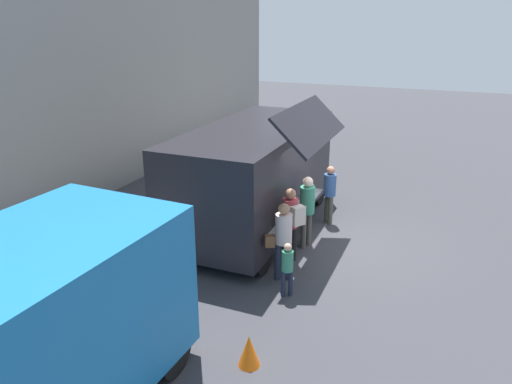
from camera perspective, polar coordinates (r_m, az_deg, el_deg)
ground_plane at (r=12.24m, az=7.97°, el=-5.76°), size 60.00×60.00×0.00m
curb_strip at (r=11.27m, az=-21.13°, el=-8.95°), size 28.00×1.60×0.15m
food_truck_main at (r=12.41m, az=-0.15°, el=2.21°), size 5.96×3.37×3.44m
traffic_cone_orange at (r=8.05m, az=-0.83°, el=-18.34°), size 0.36×0.36×0.55m
trash_bin at (r=17.49m, az=-1.42°, el=4.06°), size 0.60×0.60×0.99m
customer_front_ordering at (r=11.51m, az=6.08°, el=-1.60°), size 0.36×0.36×1.78m
customer_mid_with_backpack at (r=10.69m, az=4.20°, el=-3.14°), size 0.51×0.57×1.77m
customer_rear_waiting at (r=10.01m, az=3.20°, el=-5.14°), size 0.41×0.55×1.73m
customer_extra_browsing at (r=12.96m, az=8.75°, el=0.30°), size 0.33×0.33×1.61m
child_near_queue at (r=9.57m, az=3.75°, el=-8.64°), size 0.24×0.24×1.16m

